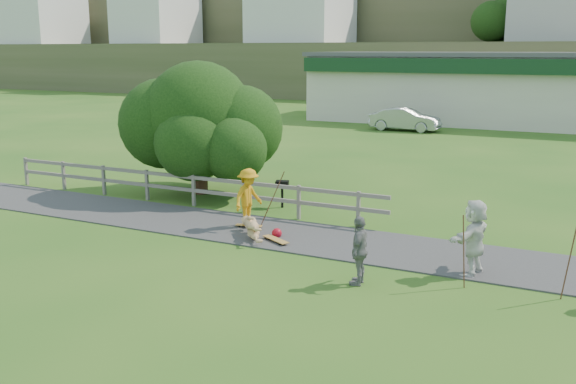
# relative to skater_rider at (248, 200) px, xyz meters

# --- Properties ---
(ground) EXTENTS (260.00, 260.00, 0.00)m
(ground) POSITION_rel_skater_rider_xyz_m (0.89, -1.65, -0.87)
(ground) COLOR #255618
(ground) RESTS_ON ground
(path) EXTENTS (34.00, 3.00, 0.04)m
(path) POSITION_rel_skater_rider_xyz_m (0.89, -0.15, -0.85)
(path) COLOR #353537
(path) RESTS_ON ground
(fence) EXTENTS (15.05, 0.10, 1.10)m
(fence) POSITION_rel_skater_rider_xyz_m (-3.73, 1.65, -0.14)
(fence) COLOR slate
(fence) RESTS_ON ground
(strip_mall) EXTENTS (32.50, 10.75, 5.10)m
(strip_mall) POSITION_rel_skater_rider_xyz_m (4.89, 33.29, 1.71)
(strip_mall) COLOR silver
(strip_mall) RESTS_ON ground
(skater_rider) EXTENTS (0.83, 1.21, 1.73)m
(skater_rider) POSITION_rel_skater_rider_xyz_m (0.00, 0.00, 0.00)
(skater_rider) COLOR orange
(skater_rider) RESTS_ON ground
(skater_fallen) EXTENTS (1.63, 1.45, 0.64)m
(skater_fallen) POSITION_rel_skater_rider_xyz_m (0.62, -0.87, -0.54)
(skater_fallen) COLOR tan
(skater_fallen) RESTS_ON ground
(spectator_b) EXTENTS (0.47, 0.97, 1.61)m
(spectator_b) POSITION_rel_skater_rider_xyz_m (4.60, -2.96, -0.06)
(spectator_b) COLOR slate
(spectator_b) RESTS_ON ground
(spectator_d) EXTENTS (0.92, 1.80, 1.85)m
(spectator_d) POSITION_rel_skater_rider_xyz_m (6.82, -1.18, 0.06)
(spectator_d) COLOR silver
(spectator_d) RESTS_ON ground
(car_silver) EXTENTS (4.62, 1.64, 1.52)m
(car_silver) POSITION_rel_skater_rider_xyz_m (-2.55, 25.37, -0.11)
(car_silver) COLOR #A1A5A9
(car_silver) RESTS_ON ground
(tree) EXTENTS (6.42, 6.42, 4.03)m
(tree) POSITION_rel_skater_rider_xyz_m (-4.01, 3.43, 1.15)
(tree) COLOR black
(tree) RESTS_ON ground
(bbq) EXTENTS (0.51, 0.44, 0.93)m
(bbq) POSITION_rel_skater_rider_xyz_m (-0.28, 2.79, -0.40)
(bbq) COLOR black
(bbq) RESTS_ON ground
(longboard_rider) EXTENTS (0.84, 0.35, 0.09)m
(longboard_rider) POSITION_rel_skater_rider_xyz_m (0.00, 0.00, -0.82)
(longboard_rider) COLOR olive
(longboard_rider) RESTS_ON ground
(longboard_fallen) EXTENTS (0.98, 0.69, 0.11)m
(longboard_fallen) POSITION_rel_skater_rider_xyz_m (1.42, -0.97, -0.81)
(longboard_fallen) COLOR olive
(longboard_fallen) RESTS_ON ground
(helmet) EXTENTS (0.29, 0.29, 0.29)m
(helmet) POSITION_rel_skater_rider_xyz_m (1.22, -0.52, -0.72)
(helmet) COLOR #A70D1E
(helmet) RESTS_ON ground
(pole_rider) EXTENTS (0.03, 0.03, 1.94)m
(pole_rider) POSITION_rel_skater_rider_xyz_m (0.60, 0.40, 0.11)
(pole_rider) COLOR #512E20
(pole_rider) RESTS_ON ground
(pole_spec_left) EXTENTS (0.03, 0.03, 1.70)m
(pole_spec_left) POSITION_rel_skater_rider_xyz_m (6.78, -2.14, -0.02)
(pole_spec_left) COLOR #512E20
(pole_spec_left) RESTS_ON ground
(pole_spec_right) EXTENTS (0.03, 0.03, 1.77)m
(pole_spec_right) POSITION_rel_skater_rider_xyz_m (8.94, -1.90, 0.02)
(pole_spec_right) COLOR #512E20
(pole_spec_right) RESTS_ON ground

